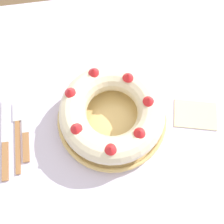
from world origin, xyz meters
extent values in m
plane|color=brown|center=(0.00, 0.00, 0.00)|extent=(8.00, 8.00, 0.00)
cube|color=silver|center=(0.00, 0.00, 0.73)|extent=(1.52, 0.93, 0.03)
cylinder|color=tan|center=(-0.03, -0.01, 0.75)|extent=(0.29, 0.29, 0.01)
torus|color=tan|center=(-0.03, -0.01, 0.77)|extent=(0.30, 0.30, 0.01)
torus|color=beige|center=(-0.03, -0.01, 0.81)|extent=(0.28, 0.28, 0.07)
cone|color=red|center=(0.07, -0.01, 0.85)|extent=(0.04, 0.04, 0.02)
cone|color=red|center=(0.03, 0.07, 0.85)|extent=(0.04, 0.04, 0.02)
cone|color=red|center=(-0.06, 0.10, 0.85)|extent=(0.04, 0.04, 0.02)
cone|color=red|center=(-0.13, 0.05, 0.85)|extent=(0.04, 0.04, 0.02)
cone|color=red|center=(-0.12, -0.05, 0.85)|extent=(0.04, 0.04, 0.02)
cone|color=red|center=(-0.05, -0.11, 0.85)|extent=(0.03, 0.03, 0.02)
cone|color=red|center=(0.03, -0.09, 0.85)|extent=(0.04, 0.04, 0.02)
cube|color=#936038|center=(-0.29, -0.04, 0.75)|extent=(0.01, 0.15, 0.01)
cube|color=silver|center=(-0.29, 0.06, 0.75)|extent=(0.02, 0.06, 0.01)
cube|color=#936038|center=(-0.33, -0.08, 0.75)|extent=(0.02, 0.10, 0.01)
cube|color=silver|center=(-0.33, 0.04, 0.75)|extent=(0.02, 0.13, 0.00)
cube|color=#936038|center=(-0.27, -0.05, 0.75)|extent=(0.02, 0.08, 0.01)
cube|color=silver|center=(-0.27, 0.04, 0.75)|extent=(0.02, 0.10, 0.00)
cube|color=beige|center=(0.21, -0.03, 0.75)|extent=(0.14, 0.11, 0.00)
camera|label=1|loc=(-0.07, -0.26, 1.45)|focal=42.00mm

